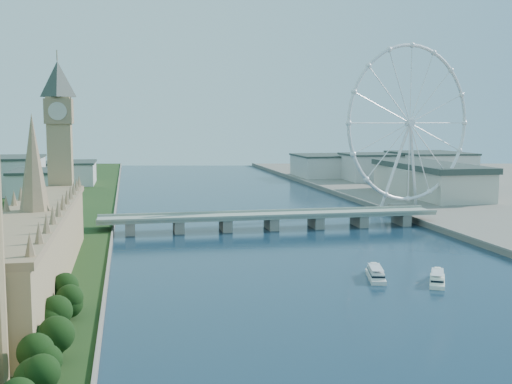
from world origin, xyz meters
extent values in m
cube|color=tan|center=(-128.00, 170.00, 17.00)|extent=(24.00, 200.00, 28.00)
cone|color=#937A59|center=(-128.00, 170.00, 53.00)|extent=(12.00, 12.00, 40.00)
cube|color=tan|center=(-128.00, 278.00, 43.00)|extent=(13.00, 13.00, 80.00)
cube|color=#937A59|center=(-128.00, 278.00, 75.00)|extent=(15.00, 15.00, 14.00)
pyramid|color=#2D3833|center=(-128.00, 278.00, 103.00)|extent=(20.02, 20.02, 20.00)
cube|color=gray|center=(0.00, 300.00, 8.50)|extent=(220.00, 22.00, 2.00)
cube|color=gray|center=(-90.00, 300.00, 3.75)|extent=(6.00, 20.00, 7.50)
cube|color=gray|center=(-60.00, 300.00, 3.75)|extent=(6.00, 20.00, 7.50)
cube|color=gray|center=(-30.00, 300.00, 3.75)|extent=(6.00, 20.00, 7.50)
cube|color=gray|center=(0.00, 300.00, 3.75)|extent=(6.00, 20.00, 7.50)
cube|color=gray|center=(30.00, 300.00, 3.75)|extent=(6.00, 20.00, 7.50)
cube|color=gray|center=(60.00, 300.00, 3.75)|extent=(6.00, 20.00, 7.50)
cube|color=gray|center=(90.00, 300.00, 3.75)|extent=(6.00, 20.00, 7.50)
torus|color=silver|center=(120.00, 355.00, 68.00)|extent=(113.60, 39.12, 118.60)
cylinder|color=silver|center=(120.00, 355.00, 68.00)|extent=(7.25, 6.61, 6.00)
cube|color=gray|center=(117.00, 365.00, 4.00)|extent=(14.00, 10.00, 2.00)
cube|color=beige|center=(-160.00, 430.00, 16.00)|extent=(40.00, 60.00, 26.00)
cube|color=beige|center=(-200.00, 520.00, 19.00)|extent=(60.00, 80.00, 32.00)
cube|color=beige|center=(-150.00, 600.00, 14.00)|extent=(50.00, 70.00, 22.00)
cube|color=beige|center=(180.00, 580.00, 17.00)|extent=(60.00, 60.00, 28.00)
cube|color=beige|center=(240.00, 560.00, 18.00)|extent=(70.00, 90.00, 30.00)
cube|color=beige|center=(140.00, 640.00, 15.00)|extent=(60.00, 80.00, 24.00)
camera|label=1|loc=(-90.74, -100.60, 69.83)|focal=45.00mm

